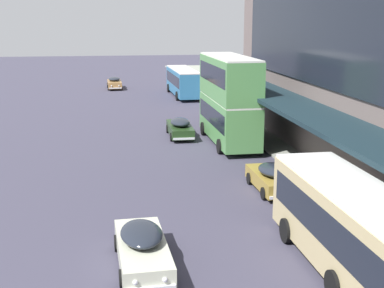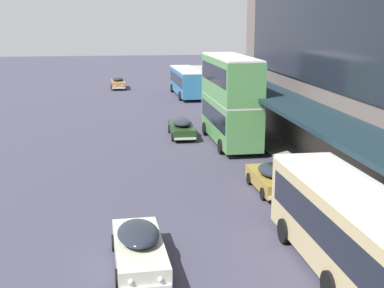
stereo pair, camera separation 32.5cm
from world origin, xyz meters
name	(u,v)px [view 1 (the left image)]	position (x,y,z in m)	size (l,w,h in m)	color
transit_bus_kerbside_front	(183,81)	(4.09, 52.17, 1.79)	(2.88, 10.56, 3.11)	teal
transit_bus_kerbside_rear	(229,97)	(3.99, 28.22, 3.36)	(2.84, 9.14, 6.24)	#52904D
transit_bus_kerbside_far	(362,233)	(3.83, 7.15, 1.85)	(2.91, 11.11, 3.23)	tan
sedan_trailing_mid	(114,83)	(-3.65, 59.94, 0.74)	(1.90, 4.78, 1.47)	#A27541
sedan_far_back	(180,127)	(0.87, 30.94, 0.72)	(1.83, 4.95, 1.44)	#203719
sedan_oncoming_rear	(273,178)	(3.93, 17.29, 0.73)	(1.99, 4.42, 1.48)	olive
sedan_second_near	(142,247)	(-3.36, 9.73, 0.71)	(2.03, 5.06, 1.42)	beige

